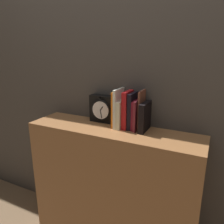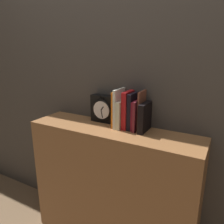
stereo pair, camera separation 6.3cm
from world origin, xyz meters
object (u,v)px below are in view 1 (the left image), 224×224
Objects in this scene: book_slot2_cream at (122,114)px; book_slot5_maroon at (136,115)px; book_slot8_black at (145,117)px; book_slot0_orange at (117,109)px; book_slot1_white at (119,108)px; book_slot7_brown at (141,110)px; book_slot6_maroon at (138,115)px; clock at (103,109)px; book_slot4_black at (133,111)px; book_slot3_red at (128,110)px.

book_slot2_cream is 0.95× the size of book_slot5_maroon.
book_slot0_orange is at bearing 178.04° from book_slot8_black.
book_slot7_brown is at bearing 5.53° from book_slot1_white.
book_slot1_white is 1.39× the size of book_slot8_black.
book_slot8_black is (0.03, -0.02, -0.03)m from book_slot7_brown.
book_slot0_orange reaches higher than book_slot6_maroon.
book_slot0_orange is at bearing -14.68° from clock.
book_slot6_maroon is 0.77× the size of book_slot7_brown.
book_slot4_black is at bearing -179.86° from book_slot5_maroon.
clock is 1.02× the size of book_slot6_maroon.
book_slot7_brown reaches higher than book_slot6_maroon.
book_slot3_red is 1.28× the size of book_slot5_maroon.
book_slot0_orange is at bearing -177.96° from book_slot5_maroon.
clock is 0.29m from book_slot7_brown.
book_slot0_orange is at bearing 173.81° from book_slot2_cream.
book_slot5_maroon is (0.02, 0.00, -0.02)m from book_slot4_black.
book_slot6_maroon is (0.07, -0.01, -0.02)m from book_slot3_red.
book_slot6_maroon is 0.04m from book_slot7_brown.
book_slot2_cream is (0.04, -0.00, -0.03)m from book_slot0_orange.
book_slot1_white reaches higher than book_slot6_maroon.
clock is 0.14m from book_slot1_white.
book_slot7_brown is (0.09, 0.01, 0.00)m from book_slot3_red.
book_slot2_cream is 0.77× the size of book_slot4_black.
book_slot3_red reaches higher than book_slot2_cream.
book_slot1_white is at bearing -173.41° from book_slot3_red.
book_slot2_cream is at bearing -6.19° from book_slot0_orange.
book_slot4_black is at bearing 172.51° from book_slot8_black.
book_slot5_maroon is (0.25, -0.03, -0.00)m from clock.
book_slot8_black is at bearing -6.38° from book_slot6_maroon.
book_slot0_orange is 1.29× the size of book_slot8_black.
book_slot7_brown is at bearing 3.86° from book_slot0_orange.
book_slot5_maroon is at bearing 2.04° from book_slot0_orange.
book_slot5_maroon is 0.07m from book_slot8_black.
book_slot0_orange reaches higher than book_slot2_cream.
clock reaches higher than book_slot6_maroon.
book_slot5_maroon is at bearing 5.82° from book_slot2_cream.
clock is 0.16m from book_slot2_cream.
book_slot0_orange reaches higher than book_slot4_black.
book_slot0_orange is 1.25× the size of book_slot5_maroon.
book_slot2_cream is 0.09m from book_slot5_maroon.
book_slot1_white is 1.09× the size of book_slot4_black.
book_slot0_orange is 0.05m from book_slot2_cream.
book_slot1_white is at bearing -14.35° from clock.
book_slot8_black is at bearing -31.36° from book_slot7_brown.
book_slot3_red is 0.12m from book_slot8_black.
book_slot0_orange is 0.11m from book_slot4_black.
book_slot1_white reaches higher than book_slot8_black.
book_slot2_cream is at bearing -172.84° from book_slot7_brown.
book_slot4_black is (0.11, 0.00, -0.00)m from book_slot0_orange.
book_slot2_cream is at bearing -2.56° from book_slot1_white.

